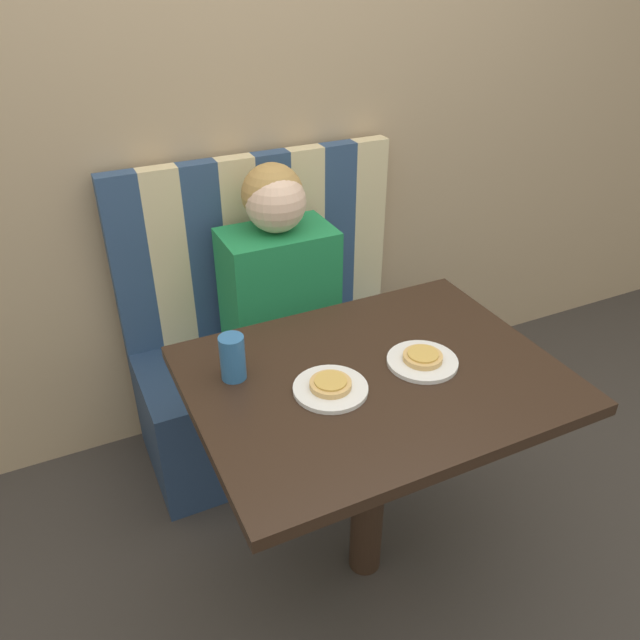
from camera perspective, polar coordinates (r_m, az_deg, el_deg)
The scene contains 11 objects.
ground_plane at distance 2.19m, azimuth 4.06°, elevation -21.24°, with size 12.00×12.00×0.00m, color #38332D.
wall_back at distance 2.25m, azimuth -7.35°, elevation 20.05°, with size 7.00×0.05×2.60m.
booth_seat at distance 2.45m, azimuth -3.40°, elevation -6.67°, with size 1.05×0.47×0.45m.
booth_backrest at distance 2.33m, azimuth -5.78°, elevation 7.00°, with size 1.05×0.06×0.66m.
dining_table at distance 1.71m, azimuth 4.89°, elevation -7.74°, with size 0.96×0.73×0.76m.
person at distance 2.16m, azimuth -3.89°, elevation 4.97°, with size 0.38×0.25×0.68m.
plate_left at distance 1.58m, azimuth 0.97°, elevation -6.29°, with size 0.19×0.19×0.01m.
plate_right at distance 1.70m, azimuth 9.33°, elevation -3.76°, with size 0.19×0.19×0.01m.
pizza_left at distance 1.57m, azimuth 0.97°, elevation -5.84°, with size 0.11×0.11×0.02m.
pizza_right at distance 1.69m, azimuth 9.38°, elevation -3.33°, with size 0.11×0.11×0.02m.
drinking_cup at distance 1.61m, azimuth -8.00°, elevation -3.43°, with size 0.07×0.07×0.12m.
Camera 1 is at (-0.70, -1.13, 1.74)m, focal length 35.00 mm.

